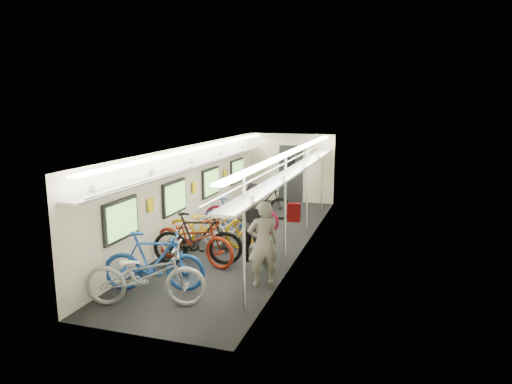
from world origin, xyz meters
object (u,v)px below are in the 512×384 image
Objects in this scene: bicycle_1 at (154,262)px; bicycle_0 at (145,275)px; passenger_mid at (253,222)px; backpack at (294,212)px; passenger_near at (263,243)px.

bicycle_0 is at bearing -179.05° from bicycle_1.
passenger_mid is at bearing -35.88° from bicycle_0.
passenger_mid is 4.60× the size of backpack.
backpack reaches higher than bicycle_0.
passenger_near reaches higher than backpack.
passenger_mid is (1.21, 2.22, 0.30)m from bicycle_1.
passenger_mid reaches higher than bicycle_0.
backpack is (1.04, -0.51, 0.41)m from passenger_mid.
passenger_near is 0.95× the size of passenger_mid.
backpack reaches higher than bicycle_1.
passenger_near is 4.36× the size of backpack.
backpack is (2.25, 1.71, 0.71)m from bicycle_1.
passenger_near reaches higher than bicycle_0.
passenger_mid is (-0.63, 1.32, 0.05)m from passenger_near.
passenger_mid is (1.04, 2.80, 0.32)m from bicycle_0.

